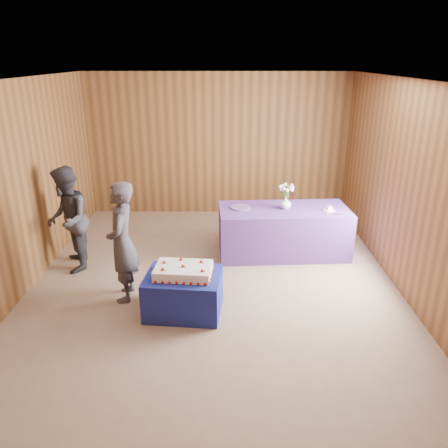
{
  "coord_description": "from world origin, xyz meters",
  "views": [
    {
      "loc": [
        0.18,
        -5.35,
        2.96
      ],
      "look_at": [
        0.14,
        0.1,
        0.85
      ],
      "focal_mm": 35.0,
      "sensor_mm": 36.0,
      "label": 1
    }
  ],
  "objects_px": {
    "serving_table": "(283,231)",
    "guest_left": "(122,242)",
    "guest_right": "(68,220)",
    "vase": "(285,203)",
    "sheet_cake": "(183,271)",
    "cake_table": "(184,293)"
  },
  "relations": [
    {
      "from": "sheet_cake",
      "to": "guest_right",
      "type": "distance_m",
      "value": 2.12
    },
    {
      "from": "serving_table",
      "to": "guest_right",
      "type": "relative_size",
      "value": 1.3
    },
    {
      "from": "cake_table",
      "to": "guest_right",
      "type": "distance_m",
      "value": 2.16
    },
    {
      "from": "vase",
      "to": "guest_right",
      "type": "distance_m",
      "value": 3.23
    },
    {
      "from": "guest_left",
      "to": "guest_right",
      "type": "relative_size",
      "value": 1.01
    },
    {
      "from": "cake_table",
      "to": "sheet_cake",
      "type": "xyz_separation_m",
      "value": [
        0.01,
        -0.01,
        0.31
      ]
    },
    {
      "from": "cake_table",
      "to": "serving_table",
      "type": "relative_size",
      "value": 0.45
    },
    {
      "from": "cake_table",
      "to": "guest_right",
      "type": "relative_size",
      "value": 0.58
    },
    {
      "from": "sheet_cake",
      "to": "serving_table",
      "type": "bearing_deg",
      "value": 55.64
    },
    {
      "from": "sheet_cake",
      "to": "guest_left",
      "type": "xyz_separation_m",
      "value": [
        -0.79,
        0.35,
        0.22
      ]
    },
    {
      "from": "sheet_cake",
      "to": "guest_left",
      "type": "height_order",
      "value": "guest_left"
    },
    {
      "from": "vase",
      "to": "guest_left",
      "type": "xyz_separation_m",
      "value": [
        -2.21,
        -1.39,
        -0.06
      ]
    },
    {
      "from": "serving_table",
      "to": "sheet_cake",
      "type": "distance_m",
      "value": 2.24
    },
    {
      "from": "serving_table",
      "to": "guest_left",
      "type": "relative_size",
      "value": 1.28
    },
    {
      "from": "cake_table",
      "to": "vase",
      "type": "height_order",
      "value": "vase"
    },
    {
      "from": "serving_table",
      "to": "vase",
      "type": "distance_m",
      "value": 0.47
    },
    {
      "from": "serving_table",
      "to": "guest_left",
      "type": "distance_m",
      "value": 2.63
    },
    {
      "from": "serving_table",
      "to": "sheet_cake",
      "type": "xyz_separation_m",
      "value": [
        -1.41,
        -1.73,
        0.19
      ]
    },
    {
      "from": "serving_table",
      "to": "guest_left",
      "type": "height_order",
      "value": "guest_left"
    },
    {
      "from": "cake_table",
      "to": "guest_right",
      "type": "xyz_separation_m",
      "value": [
        -1.75,
        1.16,
        0.52
      ]
    },
    {
      "from": "serving_table",
      "to": "guest_right",
      "type": "bearing_deg",
      "value": -173.25
    },
    {
      "from": "vase",
      "to": "guest_right",
      "type": "xyz_separation_m",
      "value": [
        -3.18,
        -0.57,
        -0.07
      ]
    }
  ]
}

